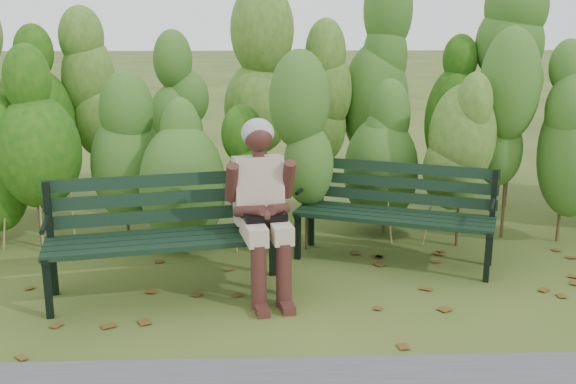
{
  "coord_description": "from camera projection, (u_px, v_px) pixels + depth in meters",
  "views": [
    {
      "loc": [
        -0.2,
        -4.76,
        2.08
      ],
      "look_at": [
        0.0,
        0.35,
        0.75
      ],
      "focal_mm": 42.0,
      "sensor_mm": 36.0,
      "label": 1
    }
  ],
  "objects": [
    {
      "name": "ground",
      "position": [
        290.0,
        299.0,
        5.13
      ],
      "size": [
        80.0,
        80.0,
        0.0
      ],
      "primitive_type": "plane",
      "color": "#324718"
    },
    {
      "name": "hedge_band",
      "position": [
        282.0,
        104.0,
        6.62
      ],
      "size": [
        11.04,
        1.67,
        2.42
      ],
      "color": "#47381E",
      "rests_on": "ground"
    },
    {
      "name": "leaf_litter",
      "position": [
        299.0,
        299.0,
        5.12
      ],
      "size": [
        5.73,
        2.13,
        0.01
      ],
      "color": "brown",
      "rests_on": "ground"
    },
    {
      "name": "bench_left",
      "position": [
        166.0,
        226.0,
        5.16
      ],
      "size": [
        1.88,
        0.93,
        0.9
      ],
      "color": "black",
      "rests_on": "ground"
    },
    {
      "name": "bench_right",
      "position": [
        396.0,
        205.0,
        5.86
      ],
      "size": [
        1.77,
        1.12,
        0.84
      ],
      "color": "black",
      "rests_on": "ground"
    },
    {
      "name": "seated_woman",
      "position": [
        262.0,
        198.0,
        5.09
      ],
      "size": [
        0.57,
        0.83,
        1.34
      ],
      "color": "tan",
      "rests_on": "ground"
    }
  ]
}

